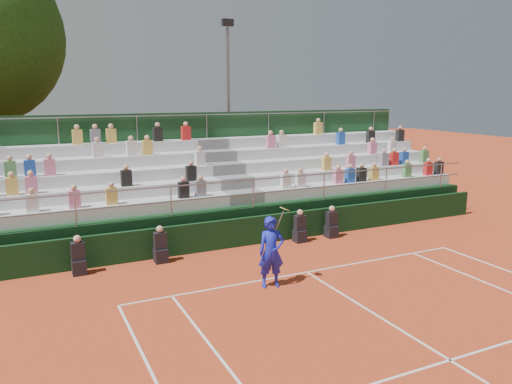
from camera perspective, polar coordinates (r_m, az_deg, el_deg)
name	(u,v)px	position (r m, az deg, el deg)	size (l,w,h in m)	color
ground	(307,272)	(15.06, 5.82, -9.12)	(90.00, 90.00, 0.00)	#C44420
courtside_wall	(260,230)	(17.58, 0.42, -4.33)	(20.00, 0.15, 1.00)	black
line_officials	(227,239)	(16.63, -3.34, -5.35)	(9.22, 0.40, 1.19)	black
grandstand	(225,197)	(20.31, -3.59, -0.56)	(20.00, 5.20, 4.40)	black
tennis_player	(271,252)	(13.64, 1.77, -6.87)	(0.93, 0.61, 2.22)	#1924BF
floodlight_mast	(228,94)	(26.81, -3.18, 11.12)	(0.60, 0.25, 8.93)	gray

